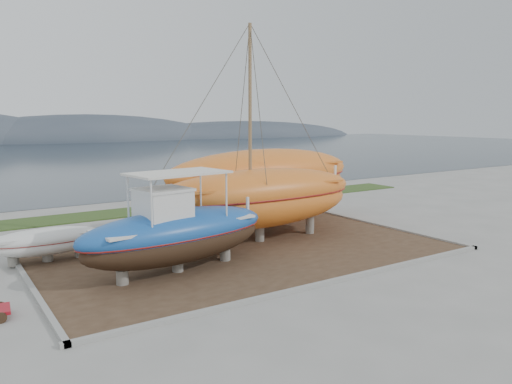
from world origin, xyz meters
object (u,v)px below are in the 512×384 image
white_dinghy (47,245)px  orange_sailboat (260,136)px  blue_caique (177,222)px  orange_bare_hull (264,187)px

white_dinghy → orange_sailboat: bearing=-10.8°
white_dinghy → orange_sailboat: size_ratio=0.42×
blue_caique → white_dinghy: blue_caique is taller
blue_caique → orange_sailboat: (5.42, 2.29, 3.17)m
blue_caique → orange_bare_hull: 9.90m
white_dinghy → orange_bare_hull: (12.03, 1.45, 1.38)m
white_dinghy → orange_sailboat: (9.42, -2.04, 4.45)m
white_dinghy → orange_bare_hull: bearing=8.3°
blue_caique → orange_bare_hull: bearing=27.8°
white_dinghy → blue_caique: bearing=-45.9°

